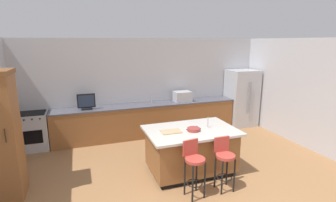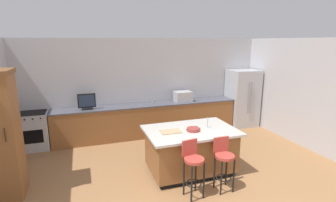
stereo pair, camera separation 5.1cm
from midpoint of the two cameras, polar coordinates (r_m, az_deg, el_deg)
wall_back at (r=7.44m, az=-4.51°, el=3.31°), size 7.40×0.12×2.70m
wall_right at (r=7.32m, az=28.04°, el=1.64°), size 0.12×4.82×2.70m
counter_back at (r=7.27m, az=-4.07°, el=-4.15°), size 5.13×0.62×0.91m
kitchen_island at (r=5.31m, az=5.27°, el=-10.82°), size 1.80×1.19×0.90m
refrigerator at (r=8.36m, az=16.34°, el=0.62°), size 0.88×0.77×1.75m
range_oven at (r=7.16m, az=-27.68°, el=-5.90°), size 0.76×0.63×0.93m
microwave at (r=7.44m, az=3.54°, el=1.03°), size 0.48×0.36×0.29m
tv_monitor at (r=6.84m, az=-17.42°, el=-0.25°), size 0.44×0.16×0.41m
sink_faucet_back at (r=7.25m, az=-3.36°, el=0.51°), size 0.02×0.02×0.24m
sink_faucet_island at (r=5.27m, az=9.07°, el=-4.72°), size 0.02×0.02×0.22m
bar_stool_left at (r=4.48m, az=5.92°, el=-13.74°), size 0.34×0.36×0.99m
bar_stool_right at (r=4.76m, az=12.57°, el=-12.61°), size 0.34×0.34×0.96m
fruit_bowl at (r=5.06m, az=5.91°, el=-6.32°), size 0.25×0.25×0.06m
cell_phone at (r=5.08m, az=5.05°, el=-6.54°), size 0.09×0.16×0.01m
tv_remote at (r=5.24m, az=6.88°, el=-5.92°), size 0.05×0.17×0.02m
cutting_board at (r=4.99m, az=0.88°, el=-6.83°), size 0.40×0.27×0.02m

